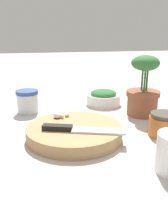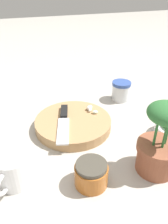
{
  "view_description": "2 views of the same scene",
  "coord_description": "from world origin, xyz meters",
  "px_view_note": "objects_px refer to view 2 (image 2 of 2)",
  "views": [
    {
      "loc": [
        0.61,
        -0.16,
        0.26
      ],
      "look_at": [
        0.04,
        -0.04,
        0.07
      ],
      "focal_mm": 40.0,
      "sensor_mm": 36.0,
      "label": 1
    },
    {
      "loc": [
        0.2,
        0.49,
        0.42
      ],
      "look_at": [
        -0.0,
        -0.05,
        0.06
      ],
      "focal_mm": 35.0,
      "sensor_mm": 36.0,
      "label": 2
    }
  ],
  "objects_px": {
    "chef_knife": "(64,121)",
    "spice_jar": "(121,91)",
    "garlic_cloves": "(91,109)",
    "honey_jar": "(91,174)",
    "cutting_board": "(73,123)",
    "coffee_mug": "(13,171)",
    "potted_herb": "(160,144)"
  },
  "relations": [
    {
      "from": "chef_knife",
      "to": "garlic_cloves",
      "type": "relative_size",
      "value": 3.8
    },
    {
      "from": "chef_knife",
      "to": "spice_jar",
      "type": "xyz_separation_m",
      "value": [
        -0.27,
        -0.12,
        0.0
      ]
    },
    {
      "from": "chef_knife",
      "to": "honey_jar",
      "type": "bearing_deg",
      "value": 107.99
    },
    {
      "from": "coffee_mug",
      "to": "cutting_board",
      "type": "bearing_deg",
      "value": -139.9
    },
    {
      "from": "spice_jar",
      "to": "honey_jar",
      "type": "distance_m",
      "value": 0.44
    },
    {
      "from": "cutting_board",
      "to": "spice_jar",
      "type": "height_order",
      "value": "spice_jar"
    },
    {
      "from": "cutting_board",
      "to": "honey_jar",
      "type": "distance_m",
      "value": 0.23
    },
    {
      "from": "garlic_cloves",
      "to": "chef_knife",
      "type": "bearing_deg",
      "value": 17.04
    },
    {
      "from": "chef_knife",
      "to": "garlic_cloves",
      "type": "distance_m",
      "value": 0.11
    },
    {
      "from": "cutting_board",
      "to": "chef_knife",
      "type": "xyz_separation_m",
      "value": [
        0.03,
        0.0,
        0.02
      ]
    },
    {
      "from": "chef_knife",
      "to": "cutting_board",
      "type": "bearing_deg",
      "value": -153.7
    },
    {
      "from": "spice_jar",
      "to": "potted_herb",
      "type": "xyz_separation_m",
      "value": [
        0.1,
        0.36,
        0.04
      ]
    },
    {
      "from": "cutting_board",
      "to": "chef_knife",
      "type": "distance_m",
      "value": 0.04
    },
    {
      "from": "cutting_board",
      "to": "garlic_cloves",
      "type": "distance_m",
      "value": 0.08
    },
    {
      "from": "potted_herb",
      "to": "spice_jar",
      "type": "bearing_deg",
      "value": -105.43
    },
    {
      "from": "garlic_cloves",
      "to": "honey_jar",
      "type": "xyz_separation_m",
      "value": [
        0.1,
        0.26,
        -0.01
      ]
    },
    {
      "from": "cutting_board",
      "to": "honey_jar",
      "type": "height_order",
      "value": "honey_jar"
    },
    {
      "from": "spice_jar",
      "to": "coffee_mug",
      "type": "relative_size",
      "value": 0.78
    },
    {
      "from": "garlic_cloves",
      "to": "honey_jar",
      "type": "height_order",
      "value": "honey_jar"
    },
    {
      "from": "chef_knife",
      "to": "coffee_mug",
      "type": "height_order",
      "value": "coffee_mug"
    },
    {
      "from": "spice_jar",
      "to": "honey_jar",
      "type": "bearing_deg",
      "value": 52.42
    },
    {
      "from": "garlic_cloves",
      "to": "potted_herb",
      "type": "xyz_separation_m",
      "value": [
        -0.06,
        0.27,
        0.04
      ]
    },
    {
      "from": "spice_jar",
      "to": "cutting_board",
      "type": "bearing_deg",
      "value": 26.41
    },
    {
      "from": "garlic_cloves",
      "to": "coffee_mug",
      "type": "distance_m",
      "value": 0.33
    },
    {
      "from": "honey_jar",
      "to": "spice_jar",
      "type": "bearing_deg",
      "value": -127.58
    },
    {
      "from": "cutting_board",
      "to": "coffee_mug",
      "type": "height_order",
      "value": "coffee_mug"
    },
    {
      "from": "chef_knife",
      "to": "garlic_cloves",
      "type": "bearing_deg",
      "value": -145.18
    },
    {
      "from": "chef_knife",
      "to": "coffee_mug",
      "type": "bearing_deg",
      "value": 62.09
    },
    {
      "from": "cutting_board",
      "to": "spice_jar",
      "type": "relative_size",
      "value": 3.24
    },
    {
      "from": "honey_jar",
      "to": "potted_herb",
      "type": "relative_size",
      "value": 0.41
    },
    {
      "from": "cutting_board",
      "to": "garlic_cloves",
      "type": "relative_size",
      "value": 4.63
    },
    {
      "from": "cutting_board",
      "to": "chef_knife",
      "type": "bearing_deg",
      "value": 8.53
    }
  ]
}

